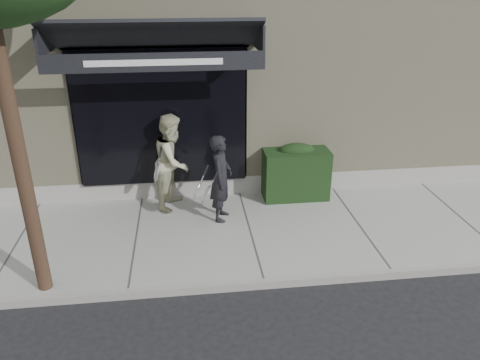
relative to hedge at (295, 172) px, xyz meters
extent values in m
plane|color=black|center=(-1.10, -1.25, -0.66)|extent=(80.00, 80.00, 0.00)
cube|color=gray|center=(-1.10, -1.25, -0.60)|extent=(20.00, 3.00, 0.12)
cube|color=gray|center=(-1.10, -2.80, -0.59)|extent=(20.00, 0.10, 0.14)
cube|color=tan|center=(-1.10, 3.75, 2.09)|extent=(14.00, 7.00, 5.50)
cube|color=gray|center=(-1.10, 0.45, -0.41)|extent=(14.02, 0.42, 0.50)
cube|color=black|center=(-2.60, 0.30, 1.14)|extent=(3.20, 0.30, 2.60)
cube|color=gray|center=(-4.20, 0.45, 1.14)|extent=(0.08, 0.40, 2.60)
cube|color=gray|center=(-1.00, 0.45, 1.14)|extent=(0.08, 0.40, 2.60)
cube|color=gray|center=(-2.60, 0.45, 2.48)|extent=(3.36, 0.40, 0.12)
cube|color=black|center=(-2.60, -0.25, 2.74)|extent=(3.60, 1.03, 0.55)
cube|color=black|center=(-2.60, -0.75, 2.35)|extent=(3.60, 0.05, 0.30)
cube|color=white|center=(-2.60, -0.78, 2.35)|extent=(2.20, 0.01, 0.10)
cube|color=black|center=(-4.38, -0.25, 2.66)|extent=(0.04, 1.00, 0.45)
cube|color=black|center=(-0.82, -0.25, 2.66)|extent=(0.04, 1.00, 0.45)
cube|color=black|center=(0.00, 0.00, -0.04)|extent=(1.30, 0.70, 1.00)
ellipsoid|color=black|center=(0.00, 0.00, 0.46)|extent=(0.71, 0.38, 0.27)
cylinder|color=black|center=(-4.30, -2.55, 1.74)|extent=(0.20, 0.20, 4.80)
imported|color=black|center=(-1.56, -0.77, 0.27)|extent=(0.53, 0.67, 1.62)
torus|color=silver|center=(-1.86, -1.10, 0.12)|extent=(0.18, 0.31, 0.28)
cylinder|color=silver|center=(-1.86, -1.10, 0.12)|extent=(0.14, 0.28, 0.24)
cylinder|color=silver|center=(-1.86, -1.10, 0.12)|extent=(0.17, 0.03, 0.10)
cylinder|color=black|center=(-1.86, -1.10, 0.12)|extent=(0.20, 0.05, 0.12)
torus|color=silver|center=(-2.00, -1.07, 0.20)|extent=(0.22, 0.33, 0.29)
cylinder|color=silver|center=(-2.00, -1.07, 0.20)|extent=(0.18, 0.29, 0.25)
cylinder|color=silver|center=(-2.00, -1.07, 0.20)|extent=(0.17, 0.07, 0.09)
cylinder|color=black|center=(-2.00, -1.07, 0.20)|extent=(0.20, 0.08, 0.11)
imported|color=beige|center=(-2.42, -0.09, 0.38)|extent=(0.97, 1.08, 1.84)
torus|color=silver|center=(-2.73, -0.34, 0.25)|extent=(0.15, 0.32, 0.30)
cylinder|color=silver|center=(-2.73, -0.34, 0.25)|extent=(0.12, 0.28, 0.26)
cylinder|color=silver|center=(-2.73, -0.34, 0.25)|extent=(0.18, 0.05, 0.06)
cylinder|color=black|center=(-2.73, -0.34, 0.25)|extent=(0.20, 0.07, 0.08)
camera|label=1|loc=(-2.16, -8.47, 3.66)|focal=35.00mm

